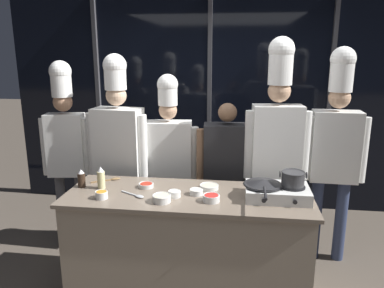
{
  "coord_description": "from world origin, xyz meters",
  "views": [
    {
      "loc": [
        0.4,
        -2.77,
        2.0
      ],
      "look_at": [
        0.0,
        0.25,
        1.24
      ],
      "focal_mm": 35.0,
      "sensor_mm": 36.0,
      "label": 1
    }
  ],
  "objects_px": {
    "stock_pot": "(293,178)",
    "serving_spoon_solid": "(112,179)",
    "prep_bowl_bell_pepper": "(211,198)",
    "chef_head": "(66,140)",
    "squeeze_bottle_oil": "(101,178)",
    "chef_sous": "(118,143)",
    "chef_pastry": "(277,138)",
    "chef_apprentice": "(335,143)",
    "chef_line": "(169,154)",
    "person_guest": "(226,167)",
    "prep_bowl_chili_flakes": "(146,185)",
    "serving_spoon_slotted": "(137,196)",
    "prep_bowl_carrots": "(101,194)",
    "prep_bowl_onion": "(174,193)",
    "frying_pan": "(263,182)",
    "prep_bowl_garlic": "(196,191)",
    "prep_bowl_chicken": "(209,187)",
    "squeeze_bottle_soy": "(81,179)",
    "portable_stove": "(277,192)",
    "prep_bowl_noodles": "(162,198)"
  },
  "relations": [
    {
      "from": "stock_pot",
      "to": "serving_spoon_solid",
      "type": "height_order",
      "value": "stock_pot"
    },
    {
      "from": "prep_bowl_bell_pepper",
      "to": "chef_head",
      "type": "xyz_separation_m",
      "value": [
        -1.52,
        0.78,
        0.22
      ]
    },
    {
      "from": "squeeze_bottle_oil",
      "to": "chef_sous",
      "type": "height_order",
      "value": "chef_sous"
    },
    {
      "from": "chef_pastry",
      "to": "chef_sous",
      "type": "bearing_deg",
      "value": -4.79
    },
    {
      "from": "stock_pot",
      "to": "chef_apprentice",
      "type": "relative_size",
      "value": 0.1
    },
    {
      "from": "chef_pastry",
      "to": "chef_apprentice",
      "type": "distance_m",
      "value": 0.55
    },
    {
      "from": "prep_bowl_bell_pepper",
      "to": "chef_pastry",
      "type": "distance_m",
      "value": 0.97
    },
    {
      "from": "chef_line",
      "to": "person_guest",
      "type": "relative_size",
      "value": 1.17
    },
    {
      "from": "prep_bowl_chili_flakes",
      "to": "chef_pastry",
      "type": "distance_m",
      "value": 1.25
    },
    {
      "from": "serving_spoon_slotted",
      "to": "person_guest",
      "type": "bearing_deg",
      "value": 48.61
    },
    {
      "from": "squeeze_bottle_oil",
      "to": "prep_bowl_carrots",
      "type": "height_order",
      "value": "squeeze_bottle_oil"
    },
    {
      "from": "squeeze_bottle_oil",
      "to": "prep_bowl_bell_pepper",
      "type": "distance_m",
      "value": 0.94
    },
    {
      "from": "prep_bowl_onion",
      "to": "person_guest",
      "type": "height_order",
      "value": "person_guest"
    },
    {
      "from": "stock_pot",
      "to": "prep_bowl_bell_pepper",
      "type": "bearing_deg",
      "value": -167.82
    },
    {
      "from": "chef_head",
      "to": "serving_spoon_slotted",
      "type": "bearing_deg",
      "value": 132.67
    },
    {
      "from": "prep_bowl_onion",
      "to": "squeeze_bottle_oil",
      "type": "bearing_deg",
      "value": 170.79
    },
    {
      "from": "frying_pan",
      "to": "chef_sous",
      "type": "relative_size",
      "value": 0.27
    },
    {
      "from": "prep_bowl_garlic",
      "to": "prep_bowl_chicken",
      "type": "distance_m",
      "value": 0.16
    },
    {
      "from": "chef_head",
      "to": "serving_spoon_solid",
      "type": "bearing_deg",
      "value": 137.58
    },
    {
      "from": "squeeze_bottle_oil",
      "to": "person_guest",
      "type": "xyz_separation_m",
      "value": [
        1.01,
        0.63,
        -0.06
      ]
    },
    {
      "from": "prep_bowl_garlic",
      "to": "person_guest",
      "type": "height_order",
      "value": "person_guest"
    },
    {
      "from": "serving_spoon_slotted",
      "to": "squeeze_bottle_soy",
      "type": "bearing_deg",
      "value": 164.16
    },
    {
      "from": "prep_bowl_chicken",
      "to": "chef_pastry",
      "type": "relative_size",
      "value": 0.07
    },
    {
      "from": "prep_bowl_chicken",
      "to": "chef_sous",
      "type": "height_order",
      "value": "chef_sous"
    },
    {
      "from": "portable_stove",
      "to": "serving_spoon_solid",
      "type": "distance_m",
      "value": 1.43
    },
    {
      "from": "serving_spoon_slotted",
      "to": "person_guest",
      "type": "xyz_separation_m",
      "value": [
        0.67,
        0.76,
        0.03
      ]
    },
    {
      "from": "prep_bowl_chili_flakes",
      "to": "serving_spoon_solid",
      "type": "height_order",
      "value": "prep_bowl_chili_flakes"
    },
    {
      "from": "serving_spoon_solid",
      "to": "chef_line",
      "type": "distance_m",
      "value": 0.65
    },
    {
      "from": "prep_bowl_chili_flakes",
      "to": "chef_apprentice",
      "type": "xyz_separation_m",
      "value": [
        1.64,
        0.61,
        0.27
      ]
    },
    {
      "from": "prep_bowl_bell_pepper",
      "to": "chef_line",
      "type": "height_order",
      "value": "chef_line"
    },
    {
      "from": "prep_bowl_carrots",
      "to": "chef_apprentice",
      "type": "height_order",
      "value": "chef_apprentice"
    },
    {
      "from": "serving_spoon_slotted",
      "to": "chef_pastry",
      "type": "xyz_separation_m",
      "value": [
        1.12,
        0.73,
        0.33
      ]
    },
    {
      "from": "squeeze_bottle_oil",
      "to": "person_guest",
      "type": "relative_size",
      "value": 0.12
    },
    {
      "from": "prep_bowl_noodles",
      "to": "prep_bowl_bell_pepper",
      "type": "relative_size",
      "value": 1.07
    },
    {
      "from": "frying_pan",
      "to": "prep_bowl_noodles",
      "type": "xyz_separation_m",
      "value": [
        -0.76,
        -0.19,
        -0.09
      ]
    },
    {
      "from": "serving_spoon_solid",
      "to": "chef_pastry",
      "type": "height_order",
      "value": "chef_pastry"
    },
    {
      "from": "prep_bowl_onion",
      "to": "serving_spoon_solid",
      "type": "xyz_separation_m",
      "value": [
        -0.62,
        0.31,
        -0.02
      ]
    },
    {
      "from": "squeeze_bottle_oil",
      "to": "chef_head",
      "type": "relative_size",
      "value": 0.1
    },
    {
      "from": "serving_spoon_solid",
      "to": "chef_head",
      "type": "distance_m",
      "value": 0.77
    },
    {
      "from": "prep_bowl_carrots",
      "to": "frying_pan",
      "type": "bearing_deg",
      "value": 8.3
    },
    {
      "from": "chef_line",
      "to": "chef_apprentice",
      "type": "xyz_separation_m",
      "value": [
        1.57,
        -0.0,
        0.16
      ]
    },
    {
      "from": "serving_spoon_solid",
      "to": "chef_pastry",
      "type": "distance_m",
      "value": 1.53
    },
    {
      "from": "chef_sous",
      "to": "person_guest",
      "type": "bearing_deg",
      "value": -172.13
    },
    {
      "from": "prep_bowl_chicken",
      "to": "prep_bowl_bell_pepper",
      "type": "bearing_deg",
      "value": -81.45
    },
    {
      "from": "chef_pastry",
      "to": "prep_bowl_carrots",
      "type": "bearing_deg",
      "value": 25.12
    },
    {
      "from": "prep_bowl_bell_pepper",
      "to": "serving_spoon_slotted",
      "type": "distance_m",
      "value": 0.59
    },
    {
      "from": "portable_stove",
      "to": "frying_pan",
      "type": "bearing_deg",
      "value": -177.59
    },
    {
      "from": "prep_bowl_carrots",
      "to": "serving_spoon_slotted",
      "type": "relative_size",
      "value": 0.44
    },
    {
      "from": "stock_pot",
      "to": "squeeze_bottle_soy",
      "type": "relative_size",
      "value": 1.32
    },
    {
      "from": "prep_bowl_chicken",
      "to": "serving_spoon_slotted",
      "type": "xyz_separation_m",
      "value": [
        -0.55,
        -0.24,
        -0.01
      ]
    }
  ]
}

